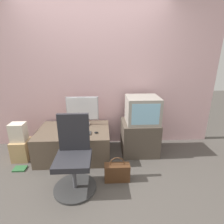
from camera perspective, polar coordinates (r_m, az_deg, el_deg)
The scene contains 13 objects.
ground_plane at distance 2.44m, azimuth -6.70°, elevation -24.23°, with size 12.00×12.00×0.00m, color #4C4742.
wall_back at distance 3.13m, azimuth -6.03°, elevation 12.05°, with size 4.40×0.05×2.60m.
desk at distance 3.03m, azimuth -12.18°, elevation -9.70°, with size 1.16×0.79×0.47m.
side_stand at distance 3.08m, azimuth 8.93°, elevation -8.10°, with size 0.60×0.53×0.56m.
main_monitor at distance 3.00m, azimuth -9.59°, elevation 0.25°, with size 0.54×0.23×0.50m.
keyboard at distance 2.76m, azimuth -10.66°, elevation -6.91°, with size 0.37×0.13×0.01m.
mouse at distance 2.74m, azimuth -5.16°, elevation -6.68°, with size 0.07×0.04×0.03m.
crt_tv at distance 2.91m, azimuth 9.91°, elevation 0.76°, with size 0.52×0.48×0.43m.
office_chair at distance 2.30m, azimuth -12.33°, elevation -15.03°, with size 0.54×0.54×0.96m.
cardboard_box_lower at distance 3.25m, azimuth -27.41°, elevation -10.87°, with size 0.26×0.28×0.33m.
cardboard_box_upper at distance 3.12m, azimuth -28.27°, elevation -5.81°, with size 0.23×0.18×0.29m.
handbag at distance 2.50m, azimuth 1.66°, elevation -19.03°, with size 0.34×0.14×0.36m.
book at distance 3.08m, azimuth -27.85°, elevation -16.06°, with size 0.18×0.13×0.02m.
Camera 1 is at (0.18, -1.78, 1.65)m, focal length 28.00 mm.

